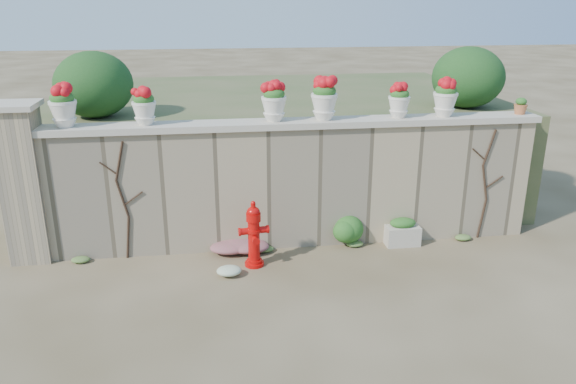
{
  "coord_description": "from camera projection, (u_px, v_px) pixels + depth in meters",
  "views": [
    {
      "loc": [
        -1.26,
        -6.8,
        3.94
      ],
      "look_at": [
        -0.14,
        1.4,
        1.05
      ],
      "focal_mm": 35.0,
      "sensor_mm": 36.0,
      "label": 1
    }
  ],
  "objects": [
    {
      "name": "gate_pillar",
      "position": [
        24.0,
        183.0,
        8.56
      ],
      "size": [
        0.72,
        0.72,
        2.48
      ],
      "color": "#998666",
      "rests_on": "ground"
    },
    {
      "name": "urn_pot_0",
      "position": [
        63.0,
        106.0,
        8.27
      ],
      "size": [
        0.4,
        0.4,
        0.63
      ],
      "color": "silver",
      "rests_on": "wall_cap"
    },
    {
      "name": "urn_pot_4",
      "position": [
        399.0,
        101.0,
        8.94
      ],
      "size": [
        0.35,
        0.35,
        0.55
      ],
      "color": "silver",
      "rests_on": "wall_cap"
    },
    {
      "name": "ground",
      "position": [
        311.0,
        295.0,
        7.82
      ],
      "size": [
        80.0,
        80.0,
        0.0
      ],
      "primitive_type": "plane",
      "color": "#4B3D25",
      "rests_on": "ground"
    },
    {
      "name": "vine_right",
      "position": [
        485.0,
        183.0,
        9.38
      ],
      "size": [
        0.6,
        0.04,
        1.91
      ],
      "color": "black",
      "rests_on": "ground"
    },
    {
      "name": "white_flowers",
      "position": [
        224.0,
        269.0,
        8.36
      ],
      "size": [
        0.56,
        0.44,
        0.2
      ],
      "primitive_type": "ellipsoid",
      "color": "white",
      "rests_on": "ground"
    },
    {
      "name": "urn_pot_3",
      "position": [
        324.0,
        99.0,
        8.77
      ],
      "size": [
        0.42,
        0.42,
        0.66
      ],
      "color": "silver",
      "rests_on": "wall_cap"
    },
    {
      "name": "urn_pot_1",
      "position": [
        144.0,
        106.0,
        8.43
      ],
      "size": [
        0.36,
        0.36,
        0.57
      ],
      "color": "silver",
      "rests_on": "wall_cap"
    },
    {
      "name": "fire_hydrant",
      "position": [
        254.0,
        234.0,
        8.53
      ],
      "size": [
        0.45,
        0.32,
        1.05
      ],
      "rotation": [
        0.0,
        0.0,
        0.13
      ],
      "color": "#BB0807",
      "rests_on": "ground"
    },
    {
      "name": "back_shrub_right",
      "position": [
        468.0,
        77.0,
        10.22
      ],
      "size": [
        1.3,
        1.3,
        1.1
      ],
      "primitive_type": "ellipsoid",
      "color": "#143814",
      "rests_on": "raised_fill"
    },
    {
      "name": "vine_left",
      "position": [
        123.0,
        199.0,
        8.63
      ],
      "size": [
        0.6,
        0.04,
        1.91
      ],
      "color": "black",
      "rests_on": "ground"
    },
    {
      "name": "stone_wall",
      "position": [
        293.0,
        187.0,
        9.17
      ],
      "size": [
        8.0,
        0.4,
        2.0
      ],
      "primitive_type": "cube",
      "color": "#998666",
      "rests_on": "ground"
    },
    {
      "name": "wall_cap",
      "position": [
        293.0,
        124.0,
        8.83
      ],
      "size": [
        8.1,
        0.52,
        0.1
      ],
      "primitive_type": "cube",
      "color": "beige",
      "rests_on": "stone_wall"
    },
    {
      "name": "back_shrub_left",
      "position": [
        94.0,
        85.0,
        9.38
      ],
      "size": [
        1.3,
        1.3,
        1.1
      ],
      "primitive_type": "ellipsoid",
      "color": "#143814",
      "rests_on": "raised_fill"
    },
    {
      "name": "raised_fill",
      "position": [
        272.0,
        140.0,
        12.17
      ],
      "size": [
        9.0,
        6.0,
        2.0
      ],
      "primitive_type": "cube",
      "color": "#384C23",
      "rests_on": "ground"
    },
    {
      "name": "green_shrub",
      "position": [
        351.0,
        228.0,
        9.29
      ],
      "size": [
        0.67,
        0.6,
        0.64
      ],
      "primitive_type": "ellipsoid",
      "color": "#1E5119",
      "rests_on": "ground"
    },
    {
      "name": "urn_pot_5",
      "position": [
        445.0,
        97.0,
        9.03
      ],
      "size": [
        0.39,
        0.39,
        0.62
      ],
      "color": "silver",
      "rests_on": "wall_cap"
    },
    {
      "name": "magenta_clump",
      "position": [
        239.0,
        246.0,
        9.07
      ],
      "size": [
        0.96,
        0.64,
        0.26
      ],
      "primitive_type": "ellipsoid",
      "color": "#B52469",
      "rests_on": "ground"
    },
    {
      "name": "terracotta_pot",
      "position": [
        521.0,
        107.0,
        9.26
      ],
      "size": [
        0.22,
        0.22,
        0.26
      ],
      "color": "#AF5F35",
      "rests_on": "wall_cap"
    },
    {
      "name": "planter_box",
      "position": [
        402.0,
        232.0,
        9.37
      ],
      "size": [
        0.57,
        0.33,
        0.47
      ],
      "rotation": [
        0.0,
        0.0,
        0.01
      ],
      "color": "beige",
      "rests_on": "ground"
    },
    {
      "name": "urn_pot_2",
      "position": [
        274.0,
        102.0,
        8.67
      ],
      "size": [
        0.39,
        0.39,
        0.62
      ],
      "color": "silver",
      "rests_on": "wall_cap"
    }
  ]
}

